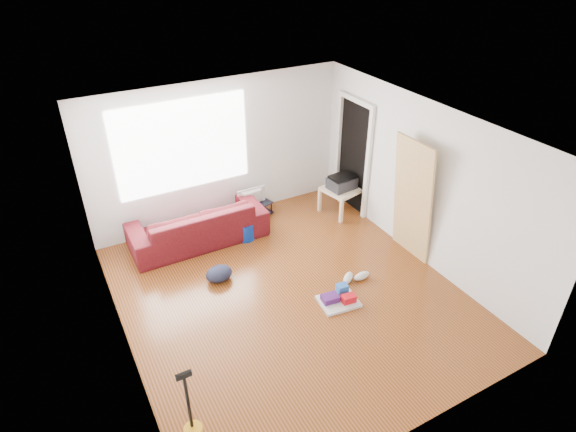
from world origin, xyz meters
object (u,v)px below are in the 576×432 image
sofa (200,240)px  tv_stand (253,210)px  backpack (220,280)px  bucket (246,238)px  cleaning_tray (339,298)px  side_table (341,192)px

sofa → tv_stand: size_ratio=3.06×
sofa → backpack: size_ratio=5.49×
sofa → bucket: size_ratio=7.34×
cleaning_tray → backpack: 1.81m
side_table → backpack: 2.85m
tv_stand → cleaning_tray: bearing=-104.6°
side_table → tv_stand: bearing=157.4°
side_table → cleaning_tray: (-1.41, -2.06, -0.35)m
sofa → cleaning_tray: 2.69m
bucket → cleaning_tray: bearing=-76.9°
bucket → backpack: bearing=-134.7°
tv_stand → side_table: 1.62m
tv_stand → side_table: side_table is taller
side_table → cleaning_tray: side_table is taller
sofa → cleaning_tray: (1.20, -2.40, 0.06)m
tv_stand → cleaning_tray: (0.06, -2.67, -0.07)m
side_table → backpack: (-2.71, -0.79, -0.41)m
cleaning_tray → backpack: cleaning_tray is taller
sofa → tv_stand: sofa is taller
side_table → sofa: bearing=172.5°
sofa → side_table: size_ratio=3.14×
sofa → backpack: sofa is taller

